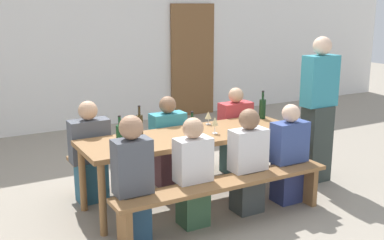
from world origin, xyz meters
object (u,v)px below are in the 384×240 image
Objects in this scene: bench_near at (226,189)px; wine_bottle_2 at (140,124)px; wine_glass_2 at (215,122)px; seated_guest_far_0 at (90,155)px; wine_bottle_1 at (262,108)px; seated_guest_near_2 at (248,163)px; seated_guest_near_3 at (289,157)px; wine_glass_0 at (135,130)px; tasting_table at (192,141)px; wine_glass_1 at (137,138)px; wine_bottle_0 at (192,130)px; bench_far at (165,152)px; wine_bottle_3 at (120,135)px; wooden_door at (193,60)px; standing_host at (318,113)px; seated_guest_near_0 at (133,181)px; seated_guest_far_2 at (235,133)px; seated_guest_far_1 at (168,144)px; seated_guest_near_1 at (193,175)px; wine_glass_3 at (208,115)px.

wine_bottle_2 is (-0.49, 0.92, 0.50)m from bench_near.
seated_guest_far_0 reaches higher than wine_glass_2.
wine_bottle_1 reaches higher than seated_guest_near_2.
seated_guest_near_3 is at bearing -28.96° from wine_bottle_2.
seated_guest_near_2 reaches higher than wine_glass_0.
tasting_table is 2.15× the size of seated_guest_far_0.
wine_glass_0 reaches higher than wine_glass_1.
seated_guest_near_2 is (0.49, -0.27, -0.35)m from wine_bottle_0.
bench_far is (0.00, 0.67, -0.31)m from tasting_table.
seated_guest_near_2 is (1.18, -0.46, -0.35)m from wine_bottle_3.
seated_guest_near_3 is at bearing -19.13° from wine_glass_0.
wine_bottle_2 is 0.29× the size of seated_guest_near_2.
tasting_table is at bearing -119.33° from wooden_door.
wine_bottle_2 is 0.45m from wine_bottle_3.
standing_host is (2.09, -0.43, -0.02)m from wine_bottle_2.
seated_guest_near_0 is 1.07× the size of seated_guest_near_2.
wine_bottle_0 is 0.92× the size of wine_bottle_1.
wine_glass_2 is (0.22, -0.78, 0.52)m from bench_far.
wine_bottle_1 is 1.84m from wine_glass_1.
seated_guest_far_0 is (-1.31, 1.05, 0.00)m from seated_guest_near_2.
bench_near is 1.74m from standing_host.
seated_guest_far_2 is (1.41, 0.28, -0.36)m from wine_bottle_2.
seated_guest_near_0 is 1.09× the size of seated_guest_far_1.
wine_bottle_3 is 1.67× the size of wine_glass_2.
seated_guest_near_1 is 0.98× the size of seated_guest_far_2.
wine_glass_3 is at bearing 78.72° from seated_guest_far_0.
wine_bottle_3 reaches higher than tasting_table.
seated_guest_far_0 is 1.04× the size of seated_guest_far_1.
standing_host is (1.38, -0.08, -0.04)m from wine_glass_2.
wine_bottle_0 is at bearing 75.23° from seated_guest_near_3.
wine_glass_0 is 1.66m from seated_guest_near_3.
wine_bottle_1 is 0.31× the size of seated_guest_near_3.
seated_guest_near_3 is (0.89, 0.15, 0.14)m from bench_near.
wine_glass_1 is (0.11, -0.16, -0.01)m from wine_bottle_3.
wine_glass_1 is 1.17m from seated_guest_near_2.
wine_bottle_2 is 1.75× the size of wine_glass_0.
seated_guest_far_0 reaches higher than seated_guest_far_2.
wine_bottle_3 is at bearing -71.36° from seated_guest_far_2.
wine_bottle_2 is (-1.57, 0.04, -0.01)m from wine_bottle_1.
seated_guest_far_2 is at bearing -48.74° from seated_guest_near_1.
wine_bottle_3 is 0.55m from seated_guest_near_0.
standing_host is at bearing -75.01° from seated_guest_near_2.
seated_guest_near_3 reaches higher than wine_glass_1.
wooden_door is 13.31× the size of wine_glass_1.
wine_glass_2 is 0.77m from seated_guest_far_1.
seated_guest_near_1 reaches higher than wine_bottle_3.
tasting_table is at bearing 90.00° from bench_near.
wine_glass_2 is 1.38m from standing_host.
wooden_door reaches higher than wine_bottle_3.
bench_near is (-2.03, -4.28, -0.69)m from wooden_door.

